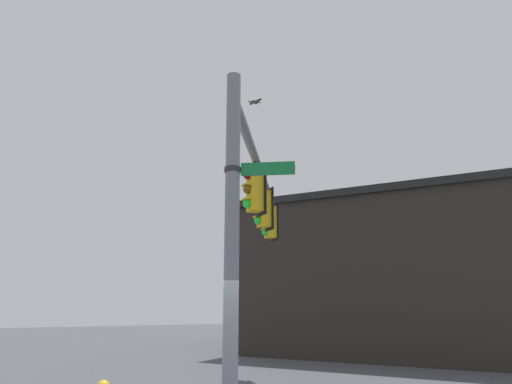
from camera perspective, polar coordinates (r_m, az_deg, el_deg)
signal_pole at (r=7.20m, az=-3.12°, el=-7.04°), size 0.24×0.24×6.05m
mast_arm at (r=11.78m, az=0.43°, el=2.89°), size 7.31×4.36×0.20m
traffic_light_nearest_pole at (r=10.61m, az=-0.24°, el=0.31°), size 0.54×0.49×1.31m
traffic_light_mid_inner at (r=12.76m, az=0.93°, el=-2.12°), size 0.54×0.49×1.31m
traffic_light_mid_outer at (r=14.92m, az=1.77°, el=-3.85°), size 0.54×0.49×1.31m
street_name_sign at (r=7.42m, az=-0.78°, el=2.91°), size 0.67×1.05×0.22m
bird_flying at (r=14.57m, az=-0.13°, el=11.40°), size 0.42×0.36×0.12m
storefront_building at (r=21.29m, az=18.36°, el=-10.13°), size 15.19×14.37×6.62m
tree_by_storefront at (r=21.42m, az=11.68°, el=-8.45°), size 4.50×4.50×6.37m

